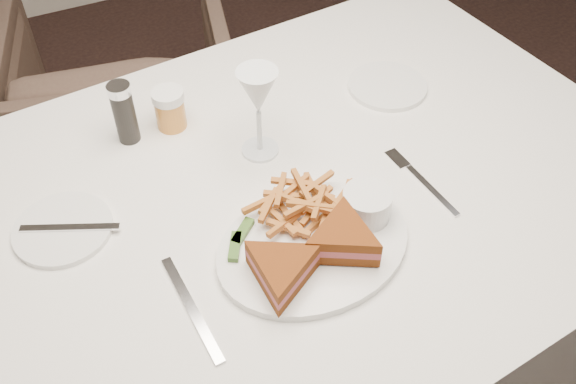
{
  "coord_description": "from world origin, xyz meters",
  "views": [
    {
      "loc": [
        -0.58,
        -0.32,
        1.55
      ],
      "look_at": [
        -0.27,
        0.32,
        0.8
      ],
      "focal_mm": 40.0,
      "sensor_mm": 36.0,
      "label": 1
    }
  ],
  "objects": [
    {
      "name": "chair_far",
      "position": [
        -0.35,
        1.3,
        0.33
      ],
      "size": [
        0.77,
        0.74,
        0.66
      ],
      "primitive_type": "imported",
      "rotation": [
        0.0,
        0.0,
        2.9
      ],
      "color": "#48362C",
      "rests_on": "ground"
    },
    {
      "name": "table",
      "position": [
        -0.27,
        0.37,
        0.38
      ],
      "size": [
        1.46,
        1.05,
        0.75
      ],
      "primitive_type": "cube",
      "rotation": [
        0.0,
        0.0,
        0.1
      ],
      "color": "white",
      "rests_on": "ground"
    },
    {
      "name": "table_setting",
      "position": [
        -0.27,
        0.33,
        0.79
      ],
      "size": [
        0.84,
        0.56,
        0.18
      ],
      "color": "white",
      "rests_on": "table"
    }
  ]
}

